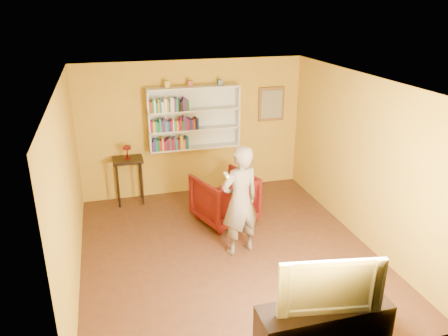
# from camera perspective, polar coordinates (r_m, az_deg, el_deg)

# --- Properties ---
(room_shell) EXTENTS (5.30, 5.80, 2.88)m
(room_shell) POSITION_cam_1_polar(r_m,az_deg,el_deg) (6.63, 0.42, -3.33)
(room_shell) COLOR #422415
(room_shell) RESTS_ON ground
(bookshelf) EXTENTS (1.80, 0.29, 1.23)m
(bookshelf) POSITION_cam_1_polar(r_m,az_deg,el_deg) (8.65, -4.01, 6.59)
(bookshelf) COLOR silver
(bookshelf) RESTS_ON room_shell
(books_row_lower) EXTENTS (0.72, 0.19, 0.26)m
(books_row_lower) POSITION_cam_1_polar(r_m,az_deg,el_deg) (8.59, -7.00, 3.15)
(books_row_lower) COLOR #4B2164
(books_row_lower) RESTS_ON bookshelf
(books_row_middle) EXTENTS (0.93, 0.19, 0.27)m
(books_row_middle) POSITION_cam_1_polar(r_m,az_deg,el_deg) (8.50, -6.45, 5.63)
(books_row_middle) COLOR maroon
(books_row_middle) RESTS_ON bookshelf
(books_row_upper) EXTENTS (0.74, 0.19, 0.27)m
(books_row_upper) POSITION_cam_1_polar(r_m,az_deg,el_deg) (8.39, -7.23, 8.12)
(books_row_upper) COLOR maroon
(books_row_upper) RESTS_ON bookshelf
(ornament_left) EXTENTS (0.09, 0.09, 0.12)m
(ornament_left) POSITION_cam_1_polar(r_m,az_deg,el_deg) (8.36, -7.49, 10.75)
(ornament_left) COLOR gold
(ornament_left) RESTS_ON bookshelf
(ornament_centre) EXTENTS (0.08, 0.08, 0.12)m
(ornament_centre) POSITION_cam_1_polar(r_m,az_deg,el_deg) (8.43, -4.45, 10.93)
(ornament_centre) COLOR #984032
(ornament_centre) RESTS_ON bookshelf
(ornament_right) EXTENTS (0.08, 0.08, 0.11)m
(ornament_right) POSITION_cam_1_polar(r_m,az_deg,el_deg) (8.56, -0.54, 11.13)
(ornament_right) COLOR #466974
(ornament_right) RESTS_ON bookshelf
(framed_painting) EXTENTS (0.55, 0.05, 0.70)m
(framed_painting) POSITION_cam_1_polar(r_m,az_deg,el_deg) (9.12, 6.21, 8.30)
(framed_painting) COLOR brown
(framed_painting) RESTS_ON room_shell
(console_table) EXTENTS (0.57, 0.43, 0.92)m
(console_table) POSITION_cam_1_polar(r_m,az_deg,el_deg) (8.59, -12.40, 0.23)
(console_table) COLOR black
(console_table) RESTS_ON ground
(ruby_lustre) EXTENTS (0.16, 0.17, 0.27)m
(ruby_lustre) POSITION_cam_1_polar(r_m,az_deg,el_deg) (8.47, -12.58, 2.45)
(ruby_lustre) COLOR maroon
(ruby_lustre) RESTS_ON console_table
(armchair) EXTENTS (1.21, 1.22, 0.88)m
(armchair) POSITION_cam_1_polar(r_m,az_deg,el_deg) (7.84, 0.07, -3.92)
(armchair) COLOR #430405
(armchair) RESTS_ON ground
(person) EXTENTS (0.74, 0.58, 1.78)m
(person) POSITION_cam_1_polar(r_m,az_deg,el_deg) (6.68, 2.11, -4.32)
(person) COLOR brown
(person) RESTS_ON ground
(game_remote) EXTENTS (0.04, 0.15, 0.04)m
(game_remote) POSITION_cam_1_polar(r_m,az_deg,el_deg) (6.10, 0.32, -0.93)
(game_remote) COLOR white
(game_remote) RESTS_ON person
(tv_cabinet) EXTENTS (1.54, 0.46, 0.55)m
(tv_cabinet) POSITION_cam_1_polar(r_m,az_deg,el_deg) (5.43, 12.83, -19.49)
(tv_cabinet) COLOR black
(tv_cabinet) RESTS_ON ground
(television) EXTENTS (1.17, 0.35, 0.67)m
(television) POSITION_cam_1_polar(r_m,az_deg,el_deg) (5.05, 13.40, -14.21)
(television) COLOR black
(television) RESTS_ON tv_cabinet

